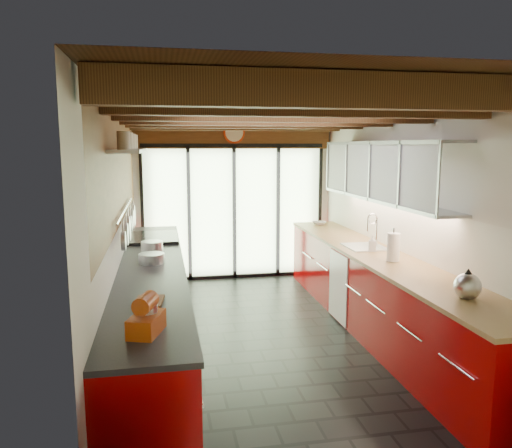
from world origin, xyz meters
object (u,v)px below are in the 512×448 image
Objects in this scene: paper_towel at (393,248)px; bowl at (319,223)px; kettle at (467,285)px; soap_bottle at (372,243)px; stand_mixer at (146,317)px.

paper_towel reaches higher than bowl.
kettle is 1.33m from paper_towel.
kettle is 1.86m from soap_bottle.
stand_mixer is 2.56m from kettle.
stand_mixer is 1.79× the size of soap_bottle.
kettle reaches higher than bowl.
stand_mixer is 1.61× the size of bowl.
stand_mixer is 1.12× the size of kettle.
paper_towel is 1.90× the size of soap_bottle.
soap_bottle is 0.90× the size of bowl.
kettle is 0.84× the size of paper_towel.
bowl is at bearing 90.00° from kettle.
kettle is at bearing -90.00° from soap_bottle.
paper_towel is at bearing 32.54° from stand_mixer.
soap_bottle is at bearing 90.00° from kettle.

